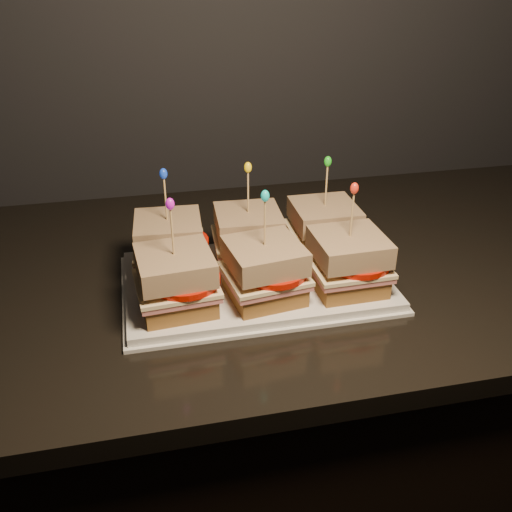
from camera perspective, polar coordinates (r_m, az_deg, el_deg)
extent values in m
cube|color=black|center=(1.26, -17.76, -20.70)|extent=(2.37, 0.67, 0.84)
cube|color=black|center=(0.98, -21.49, -3.66)|extent=(2.41, 0.71, 0.03)
cube|color=silver|center=(0.90, 0.00, -2.56)|extent=(0.41, 0.25, 0.02)
cube|color=silver|center=(0.91, 0.00, -2.88)|extent=(0.42, 0.26, 0.01)
cube|color=#573011|center=(0.93, -8.54, -0.39)|extent=(0.11, 0.11, 0.03)
cube|color=#C66965|center=(0.92, -8.62, 0.59)|extent=(0.12, 0.11, 0.01)
cube|color=beige|center=(0.92, -8.65, 0.97)|extent=(0.12, 0.12, 0.01)
cylinder|color=#B41304|center=(0.91, -7.90, 1.30)|extent=(0.10, 0.10, 0.01)
cube|color=#54270B|center=(0.90, -8.79, 2.63)|extent=(0.11, 0.11, 0.03)
cylinder|color=tan|center=(0.88, -9.02, 5.40)|extent=(0.00, 0.00, 0.09)
ellipsoid|color=blue|center=(0.87, -9.24, 8.13)|extent=(0.01, 0.01, 0.02)
cube|color=#573011|center=(0.94, -0.75, 0.42)|extent=(0.11, 0.11, 0.03)
cube|color=#C66965|center=(0.93, -0.76, 1.39)|extent=(0.12, 0.11, 0.01)
cube|color=beige|center=(0.93, -0.76, 1.77)|extent=(0.12, 0.11, 0.01)
cylinder|color=#B41304|center=(0.92, 0.04, 2.10)|extent=(0.10, 0.10, 0.01)
cube|color=#54270B|center=(0.92, -0.77, 3.41)|extent=(0.11, 0.11, 0.03)
cylinder|color=tan|center=(0.90, -0.79, 6.15)|extent=(0.00, 0.00, 0.09)
ellipsoid|color=yellow|center=(0.88, -0.81, 8.86)|extent=(0.01, 0.01, 0.02)
cube|color=#573011|center=(0.97, 6.68, 1.18)|extent=(0.10, 0.10, 0.03)
cube|color=#C66965|center=(0.96, 6.74, 2.13)|extent=(0.11, 0.11, 0.01)
cube|color=beige|center=(0.96, 6.76, 2.50)|extent=(0.11, 0.11, 0.01)
cylinder|color=#B41304|center=(0.96, 7.58, 2.81)|extent=(0.10, 0.10, 0.01)
cube|color=#54270B|center=(0.95, 6.86, 4.10)|extent=(0.10, 0.10, 0.03)
cylinder|color=tan|center=(0.93, 7.03, 6.76)|extent=(0.00, 0.00, 0.09)
ellipsoid|color=green|center=(0.91, 7.20, 9.37)|extent=(0.01, 0.01, 0.02)
cube|color=#573011|center=(0.83, -7.87, -4.19)|extent=(0.11, 0.11, 0.03)
cube|color=#C66965|center=(0.82, -7.95, -3.13)|extent=(0.12, 0.12, 0.01)
cube|color=beige|center=(0.81, -7.98, -2.71)|extent=(0.12, 0.12, 0.01)
cylinder|color=#B41304|center=(0.81, -7.13, -2.39)|extent=(0.10, 0.10, 0.01)
cube|color=#54270B|center=(0.80, -8.12, -0.91)|extent=(0.11, 0.11, 0.03)
cylinder|color=tan|center=(0.78, -8.36, 2.13)|extent=(0.00, 0.00, 0.09)
ellipsoid|color=#C814C6|center=(0.76, -8.60, 5.17)|extent=(0.01, 0.01, 0.02)
cube|color=#573011|center=(0.84, 0.84, -3.21)|extent=(0.11, 0.11, 0.03)
cube|color=#C66965|center=(0.83, 0.85, -2.16)|extent=(0.12, 0.12, 0.01)
cube|color=beige|center=(0.83, 0.85, -1.75)|extent=(0.13, 0.12, 0.01)
cylinder|color=#B41304|center=(0.82, 1.76, -1.42)|extent=(0.10, 0.10, 0.01)
cube|color=#54270B|center=(0.82, 0.87, 0.03)|extent=(0.12, 0.12, 0.03)
cylinder|color=tan|center=(0.79, 0.89, 3.04)|extent=(0.00, 0.00, 0.09)
ellipsoid|color=#11CBBE|center=(0.78, 0.92, 6.03)|extent=(0.01, 0.01, 0.02)
cube|color=#573011|center=(0.88, 9.03, -2.22)|extent=(0.10, 0.10, 0.03)
cube|color=#C66965|center=(0.87, 9.12, -1.21)|extent=(0.11, 0.11, 0.01)
cube|color=beige|center=(0.87, 9.16, -0.81)|extent=(0.12, 0.11, 0.01)
cylinder|color=#B41304|center=(0.86, 10.08, -0.48)|extent=(0.10, 0.10, 0.01)
cube|color=#54270B|center=(0.85, 9.31, 0.92)|extent=(0.10, 0.10, 0.03)
cylinder|color=tan|center=(0.83, 9.56, 3.82)|extent=(0.00, 0.00, 0.09)
ellipsoid|color=red|center=(0.81, 9.82, 6.69)|extent=(0.01, 0.01, 0.02)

